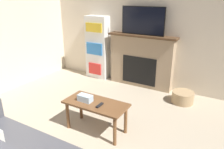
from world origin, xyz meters
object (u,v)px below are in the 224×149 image
Objects in this scene: tv at (143,21)px; coffee_table at (96,107)px; storage_basket at (183,97)px; fireplace at (141,61)px; bookshelf at (97,48)px.

tv is 2.24m from coffee_table.
tv reaches higher than storage_basket.
fireplace is 1.16m from bookshelf.
tv reaches higher than fireplace.
tv reaches higher than bookshelf.
storage_basket is at bearing -19.78° from fireplace.
tv is 2.31× the size of storage_basket.
fireplace is 0.88m from tv.
tv reaches higher than coffee_table.
bookshelf reaches higher than fireplace.
fireplace reaches higher than coffee_table.
fireplace is 3.71× the size of storage_basket.
tv is (-0.00, -0.02, 0.88)m from fireplace.
coffee_table is at bearing -86.73° from fireplace.
fireplace is 2.00m from coffee_table.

